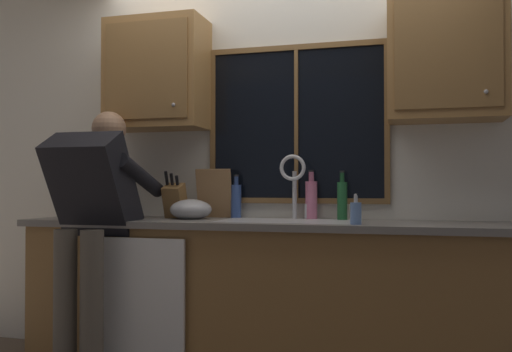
{
  "coord_description": "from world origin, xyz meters",
  "views": [
    {
      "loc": [
        0.79,
        -3.55,
        1.12
      ],
      "look_at": [
        -0.1,
        -0.3,
        1.19
      ],
      "focal_mm": 39.44,
      "sensor_mm": 36.0,
      "label": 1
    }
  ],
  "objects_px": {
    "bottle_tall_clear": "(311,199)",
    "bottle_amber_small": "(236,200)",
    "mixing_bowl": "(191,210)",
    "soap_dispenser": "(356,213)",
    "cutting_board": "(214,193)",
    "knife_block": "(175,201)",
    "bottle_green_glass": "(342,200)",
    "person_standing": "(91,212)"
  },
  "relations": [
    {
      "from": "person_standing",
      "to": "soap_dispenser",
      "type": "relative_size",
      "value": 9.6
    },
    {
      "from": "mixing_bowl",
      "to": "soap_dispenser",
      "type": "distance_m",
      "value": 1.07
    },
    {
      "from": "mixing_bowl",
      "to": "bottle_tall_clear",
      "type": "height_order",
      "value": "bottle_tall_clear"
    },
    {
      "from": "cutting_board",
      "to": "bottle_green_glass",
      "type": "distance_m",
      "value": 0.84
    },
    {
      "from": "knife_block",
      "to": "bottle_green_glass",
      "type": "distance_m",
      "value": 1.07
    },
    {
      "from": "person_standing",
      "to": "mixing_bowl",
      "type": "height_order",
      "value": "person_standing"
    },
    {
      "from": "person_standing",
      "to": "bottle_amber_small",
      "type": "distance_m",
      "value": 0.91
    },
    {
      "from": "bottle_green_glass",
      "to": "bottle_amber_small",
      "type": "height_order",
      "value": "bottle_green_glass"
    },
    {
      "from": "person_standing",
      "to": "mixing_bowl",
      "type": "distance_m",
      "value": 0.6
    },
    {
      "from": "mixing_bowl",
      "to": "bottle_amber_small",
      "type": "distance_m",
      "value": 0.31
    },
    {
      "from": "cutting_board",
      "to": "mixing_bowl",
      "type": "height_order",
      "value": "cutting_board"
    },
    {
      "from": "person_standing",
      "to": "knife_block",
      "type": "height_order",
      "value": "person_standing"
    },
    {
      "from": "bottle_green_glass",
      "to": "bottle_amber_small",
      "type": "relative_size",
      "value": 1.07
    },
    {
      "from": "person_standing",
      "to": "bottle_tall_clear",
      "type": "xyz_separation_m",
      "value": [
        1.2,
        0.56,
        0.08
      ]
    },
    {
      "from": "soap_dispenser",
      "to": "bottle_green_glass",
      "type": "xyz_separation_m",
      "value": [
        -0.12,
        0.38,
        0.06
      ]
    },
    {
      "from": "knife_block",
      "to": "bottle_amber_small",
      "type": "relative_size",
      "value": 1.15
    },
    {
      "from": "soap_dispenser",
      "to": "bottle_amber_small",
      "type": "relative_size",
      "value": 0.59
    },
    {
      "from": "person_standing",
      "to": "bottle_green_glass",
      "type": "bearing_deg",
      "value": 19.94
    },
    {
      "from": "person_standing",
      "to": "bottle_tall_clear",
      "type": "height_order",
      "value": "person_standing"
    },
    {
      "from": "cutting_board",
      "to": "soap_dispenser",
      "type": "relative_size",
      "value": 1.95
    },
    {
      "from": "cutting_board",
      "to": "soap_dispenser",
      "type": "bearing_deg",
      "value": -23.81
    },
    {
      "from": "bottle_tall_clear",
      "to": "bottle_amber_small",
      "type": "distance_m",
      "value": 0.49
    },
    {
      "from": "mixing_bowl",
      "to": "knife_block",
      "type": "bearing_deg",
      "value": 154.4
    },
    {
      "from": "soap_dispenser",
      "to": "bottle_green_glass",
      "type": "bearing_deg",
      "value": 107.12
    },
    {
      "from": "knife_block",
      "to": "person_standing",
      "type": "bearing_deg",
      "value": -127.87
    },
    {
      "from": "mixing_bowl",
      "to": "bottle_tall_clear",
      "type": "bearing_deg",
      "value": 14.72
    },
    {
      "from": "person_standing",
      "to": "bottle_tall_clear",
      "type": "bearing_deg",
      "value": 25.04
    },
    {
      "from": "bottle_tall_clear",
      "to": "soap_dispenser",
      "type": "bearing_deg",
      "value": -54.03
    },
    {
      "from": "person_standing",
      "to": "bottle_green_glass",
      "type": "relative_size",
      "value": 5.31
    },
    {
      "from": "bottle_green_glass",
      "to": "knife_block",
      "type": "bearing_deg",
      "value": -176.06
    },
    {
      "from": "person_standing",
      "to": "mixing_bowl",
      "type": "relative_size",
      "value": 6.1
    },
    {
      "from": "bottle_amber_small",
      "to": "bottle_tall_clear",
      "type": "bearing_deg",
      "value": 0.01
    },
    {
      "from": "knife_block",
      "to": "bottle_tall_clear",
      "type": "xyz_separation_m",
      "value": [
        0.87,
        0.13,
        0.02
      ]
    },
    {
      "from": "bottle_amber_small",
      "to": "knife_block",
      "type": "bearing_deg",
      "value": -161.19
    },
    {
      "from": "mixing_bowl",
      "to": "soap_dispenser",
      "type": "height_order",
      "value": "soap_dispenser"
    },
    {
      "from": "cutting_board",
      "to": "soap_dispenser",
      "type": "distance_m",
      "value": 1.05
    },
    {
      "from": "bottle_amber_small",
      "to": "mixing_bowl",
      "type": "bearing_deg",
      "value": -141.02
    },
    {
      "from": "knife_block",
      "to": "soap_dispenser",
      "type": "relative_size",
      "value": 1.94
    },
    {
      "from": "knife_block",
      "to": "bottle_amber_small",
      "type": "bearing_deg",
      "value": 18.81
    },
    {
      "from": "cutting_board",
      "to": "bottle_tall_clear",
      "type": "bearing_deg",
      "value": 1.34
    },
    {
      "from": "bottle_tall_clear",
      "to": "knife_block",
      "type": "bearing_deg",
      "value": -171.66
    },
    {
      "from": "bottle_amber_small",
      "to": "soap_dispenser",
      "type": "bearing_deg",
      "value": -28.29
    }
  ]
}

